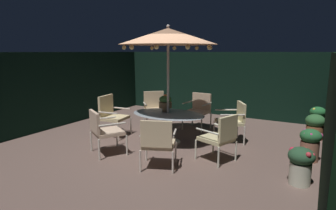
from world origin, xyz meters
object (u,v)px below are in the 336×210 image
object	(u,v)px
patio_umbrella	(168,37)
patio_chair_southwest	(158,141)
patio_chair_north	(233,119)
patio_chair_east	(155,106)
potted_plant_back_left	(315,126)
potted_plant_right_far	(301,164)
patio_chair_southeast	(111,113)
centerpiece_planter	(165,102)
potted_plant_left_far	(317,118)
potted_plant_left_near	(310,143)
patio_chair_northeast	(199,108)
patio_chair_west	(220,135)
patio_chair_south	(103,129)
patio_dining_table	(168,119)

from	to	relation	value
patio_umbrella	patio_chair_southwest	xyz separation A→B (m)	(0.59, -1.43, -1.91)
patio_chair_north	patio_chair_east	bearing A→B (deg)	172.40
potted_plant_back_left	potted_plant_right_far	distance (m)	2.84
patio_chair_southeast	patio_chair_southwest	world-z (taller)	patio_chair_southeast
centerpiece_planter	potted_plant_left_far	xyz separation A→B (m)	(3.17, 2.80, -0.59)
patio_chair_east	potted_plant_left_far	size ratio (longest dim) A/B	1.51
patio_umbrella	patio_chair_southwest	distance (m)	2.46
patio_umbrella	patio_chair_southwest	size ratio (longest dim) A/B	2.85
patio_chair_southwest	potted_plant_left_far	bearing A→B (deg)	60.58
patio_umbrella	potted_plant_left_near	size ratio (longest dim) A/B	4.22
patio_umbrella	patio_chair_northeast	bearing A→B (deg)	85.69
patio_chair_northeast	potted_plant_left_near	bearing A→B (deg)	-21.69
patio_chair_southeast	patio_chair_southwest	distance (m)	2.46
patio_chair_east	patio_chair_northeast	bearing A→B (deg)	19.54
centerpiece_planter	potted_plant_left_far	world-z (taller)	centerpiece_planter
patio_chair_southwest	patio_chair_west	bearing A→B (deg)	46.27
patio_umbrella	patio_chair_southeast	size ratio (longest dim) A/B	2.62
potted_plant_right_far	potted_plant_left_near	distance (m)	1.21
patio_chair_east	patio_chair_southeast	size ratio (longest dim) A/B	0.97
potted_plant_back_left	patio_chair_southwest	bearing A→B (deg)	-124.98
patio_chair_south	potted_plant_back_left	size ratio (longest dim) A/B	1.51
patio_chair_north	potted_plant_left_far	world-z (taller)	patio_chair_north
patio_chair_northeast	patio_chair_southeast	bearing A→B (deg)	-133.41
patio_dining_table	patio_chair_north	size ratio (longest dim) A/B	1.85
patio_chair_north	patio_chair_southwest	world-z (taller)	patio_chair_north
patio_umbrella	potted_plant_left_far	world-z (taller)	patio_umbrella
patio_umbrella	centerpiece_planter	world-z (taller)	patio_umbrella
patio_umbrella	potted_plant_left_far	xyz separation A→B (m)	(3.04, 2.91, -2.10)
patio_umbrella	potted_plant_back_left	bearing A→B (deg)	33.99
patio_chair_west	potted_plant_left_near	world-z (taller)	patio_chair_west
patio_chair_southwest	patio_chair_southeast	bearing A→B (deg)	150.16
patio_chair_east	patio_chair_north	bearing A→B (deg)	-7.60
patio_chair_northeast	patio_umbrella	bearing A→B (deg)	-94.31
potted_plant_back_left	potted_plant_right_far	world-z (taller)	potted_plant_right_far
patio_chair_north	patio_chair_southeast	size ratio (longest dim) A/B	0.92
patio_chair_west	patio_chair_east	bearing A→B (deg)	146.85
patio_umbrella	patio_chair_west	size ratio (longest dim) A/B	2.88
patio_chair_southwest	patio_chair_south	bearing A→B (deg)	175.44
centerpiece_planter	patio_chair_northeast	world-z (taller)	centerpiece_planter
patio_chair_southwest	potted_plant_back_left	xyz separation A→B (m)	(2.42, 3.46, -0.21)
patio_umbrella	patio_chair_west	world-z (taller)	patio_umbrella
patio_dining_table	potted_plant_left_near	distance (m)	3.03
patio_dining_table	potted_plant_left_near	world-z (taller)	patio_dining_table
patio_dining_table	patio_chair_southwest	size ratio (longest dim) A/B	1.87
patio_chair_northeast	patio_chair_south	distance (m)	3.01
patio_chair_west	potted_plant_left_far	size ratio (longest dim) A/B	1.42
patio_chair_south	potted_plant_left_near	world-z (taller)	patio_chair_south
patio_dining_table	patio_chair_west	distance (m)	1.55
patio_chair_southeast	patio_chair_west	xyz separation A→B (m)	(3.00, -0.31, -0.06)
patio_chair_north	potted_plant_back_left	xyz separation A→B (m)	(1.70, 1.22, -0.23)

